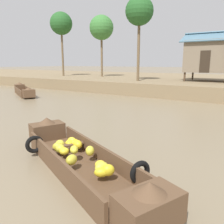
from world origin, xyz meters
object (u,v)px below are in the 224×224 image
Objects in this scene: banana_boat at (79,158)px; palm_tree_near at (61,24)px; stilt_house_left at (209,56)px; palm_tree_mid at (101,28)px; cargo_boat_upstream at (24,91)px; palm_tree_far at (139,12)px.

palm_tree_near is at bearing 135.09° from banana_boat.
palm_tree_near is (-17.14, -0.50, 4.04)m from stilt_house_left.
palm_tree_near is 5.31m from palm_tree_mid.
banana_boat is at bearing -31.94° from cargo_boat_upstream.
palm_tree_mid reaches higher than banana_boat.
palm_tree_near reaches higher than palm_tree_far.
banana_boat is 0.79× the size of palm_tree_far.
stilt_house_left is at bearing -3.52° from palm_tree_mid.
palm_tree_mid is (-12.31, 18.61, 6.32)m from banana_boat.
stilt_house_left is at bearing 29.11° from palm_tree_far.
cargo_boat_upstream is 12.01m from palm_tree_far.
banana_boat is at bearing -44.91° from palm_tree_near.
palm_tree_mid is 0.97× the size of palm_tree_far.
palm_tree_mid is at bearing 85.45° from cargo_boat_upstream.
banana_boat is 18.12m from stilt_house_left.
cargo_boat_upstream is at bearing -143.05° from stilt_house_left.
stilt_house_left reaches higher than banana_boat.
palm_tree_mid is at bearing 123.49° from banana_boat.
palm_tree_far is at bearing -29.54° from palm_tree_mid.
cargo_boat_upstream is 12.31m from palm_tree_near.
banana_boat is 1.05× the size of cargo_boat_upstream.
palm_tree_mid is (0.83, 10.42, 6.30)m from cargo_boat_upstream.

